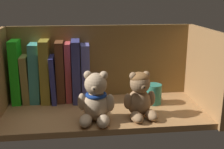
# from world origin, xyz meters

# --- Properties ---
(shelf_board) EXTENTS (0.68, 0.30, 0.02)m
(shelf_board) POSITION_xyz_m (0.00, 0.00, 0.01)
(shelf_board) COLOR #9E7042
(shelf_board) RESTS_ON ground
(shelf_back_panel) EXTENTS (0.70, 0.01, 0.29)m
(shelf_back_panel) POSITION_xyz_m (0.00, 0.16, 0.15)
(shelf_back_panel) COLOR brown
(shelf_back_panel) RESTS_ON ground
(shelf_side_panel_right) EXTENTS (0.02, 0.32, 0.29)m
(shelf_side_panel_right) POSITION_xyz_m (0.35, 0.00, 0.15)
(shelf_side_panel_right) COLOR #9E7042
(shelf_side_panel_right) RESTS_ON ground
(book_0) EXTENTS (0.04, 0.11, 0.23)m
(book_0) POSITION_xyz_m (-0.31, 0.12, 0.14)
(book_0) COLOR green
(book_0) RESTS_ON shelf_board
(book_1) EXTENTS (0.03, 0.11, 0.17)m
(book_1) POSITION_xyz_m (-0.28, 0.12, 0.11)
(book_1) COLOR olive
(book_1) RESTS_ON shelf_board
(book_2) EXTENTS (0.04, 0.10, 0.22)m
(book_2) POSITION_xyz_m (-0.24, 0.12, 0.13)
(book_2) COLOR teal
(book_2) RESTS_ON shelf_board
(book_3) EXTENTS (0.04, 0.12, 0.23)m
(book_3) POSITION_xyz_m (-0.21, 0.12, 0.13)
(book_3) COLOR olive
(book_3) RESTS_ON shelf_board
(book_4) EXTENTS (0.02, 0.14, 0.17)m
(book_4) POSITION_xyz_m (-0.18, 0.12, 0.11)
(book_4) COLOR navy
(book_4) RESTS_ON shelf_board
(book_5) EXTENTS (0.03, 0.11, 0.22)m
(book_5) POSITION_xyz_m (-0.15, 0.12, 0.13)
(book_5) COLOR brown
(book_5) RESTS_ON shelf_board
(book_6) EXTENTS (0.02, 0.10, 0.22)m
(book_6) POSITION_xyz_m (-0.12, 0.12, 0.13)
(book_6) COLOR #CE4747
(book_6) RESTS_ON shelf_board
(book_7) EXTENTS (0.03, 0.14, 0.23)m
(book_7) POSITION_xyz_m (-0.09, 0.12, 0.13)
(book_7) COLOR navy
(book_7) RESTS_ON shelf_board
(book_8) EXTENTS (0.03, 0.10, 0.21)m
(book_8) POSITION_xyz_m (-0.06, 0.12, 0.13)
(book_8) COLOR #5F62AD
(book_8) RESTS_ON shelf_board
(teddy_bear_larger) EXTENTS (0.12, 0.13, 0.16)m
(teddy_bear_larger) POSITION_xyz_m (-0.03, -0.08, 0.09)
(teddy_bear_larger) COLOR tan
(teddy_bear_larger) RESTS_ON shelf_board
(teddy_bear_smaller) EXTENTS (0.11, 0.12, 0.15)m
(teddy_bear_smaller) POSITION_xyz_m (0.11, -0.07, 0.09)
(teddy_bear_smaller) COLOR #93704C
(teddy_bear_smaller) RESTS_ON shelf_board
(pillar_candle) EXTENTS (0.06, 0.06, 0.07)m
(pillar_candle) POSITION_xyz_m (0.18, 0.04, 0.06)
(pillar_candle) COLOR #2D7A66
(pillar_candle) RESTS_ON shelf_board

